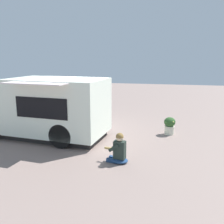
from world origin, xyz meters
TOP-DOWN VIEW (x-y plane):
  - ground_plane at (0.00, 0.00)m, footprint 40.00×40.00m
  - food_truck at (-1.15, -0.71)m, footprint 5.41×3.16m
  - person_customer at (2.28, -2.58)m, footprint 0.78×0.53m
  - planter_flowering_near at (3.77, 0.61)m, footprint 0.46×0.46m
  - planter_flowering_far at (-0.71, 3.51)m, footprint 0.68×0.68m

SIDE VIEW (x-z plane):
  - ground_plane at x=0.00m, z-range 0.00..0.00m
  - person_customer at x=2.28m, z-range -0.09..0.84m
  - planter_flowering_near at x=3.77m, z-range 0.03..0.75m
  - planter_flowering_far at x=-0.71m, z-range 0.03..0.94m
  - food_truck at x=-1.15m, z-range -0.04..2.28m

